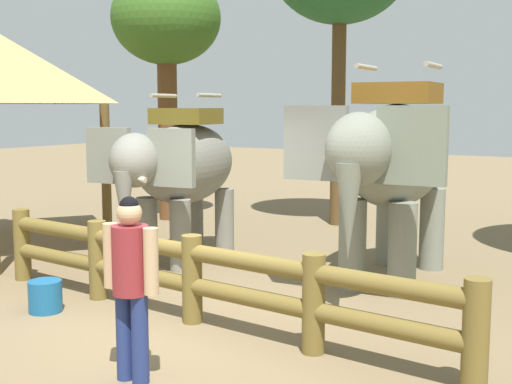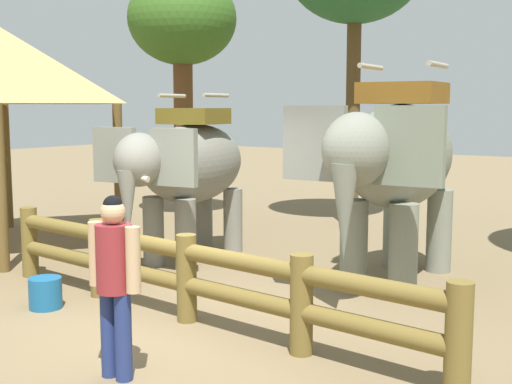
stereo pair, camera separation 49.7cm
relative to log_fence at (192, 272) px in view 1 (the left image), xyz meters
The scene contains 7 objects.
ground_plane 0.64m from the log_fence, 90.00° to the right, with size 60.00×60.00×0.00m, color #766345.
log_fence is the anchor object (origin of this frame).
elephant_near_left 3.35m from the log_fence, 129.33° to the left, with size 1.83×3.25×2.76m.
elephant_center 3.47m from the log_fence, 65.11° to the left, with size 2.10×3.68×3.16m.
tourist_woman_in_black 1.81m from the log_fence, 72.15° to the right, with size 0.62×0.34×1.74m.
tree_far_right 8.40m from the log_fence, 130.15° to the left, with size 2.42×2.42×5.52m.
feed_bucket 1.96m from the log_fence, 161.71° to the right, with size 0.41×0.41×0.40m.
Camera 1 is at (4.59, -6.03, 2.54)m, focal length 47.11 mm.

